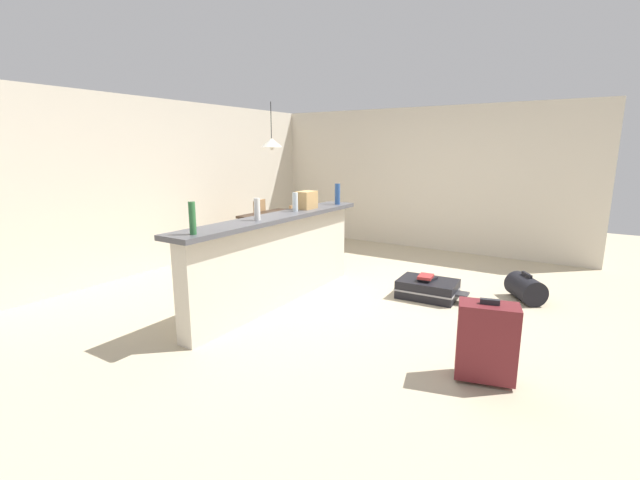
% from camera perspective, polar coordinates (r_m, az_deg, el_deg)
% --- Properties ---
extents(ground_plane, '(13.00, 13.00, 0.05)m').
position_cam_1_polar(ground_plane, '(5.45, 3.70, -7.39)').
color(ground_plane, '#BCAD8E').
extents(wall_back, '(6.60, 0.10, 2.50)m').
position_cam_1_polar(wall_back, '(7.14, -18.33, 7.10)').
color(wall_back, beige).
rests_on(wall_back, ground_plane).
extents(wall_right, '(0.10, 6.00, 2.50)m').
position_cam_1_polar(wall_right, '(8.08, 12.45, 7.91)').
color(wall_right, beige).
rests_on(wall_right, ground_plane).
extents(partition_half_wall, '(2.80, 0.20, 0.99)m').
position_cam_1_polar(partition_half_wall, '(5.02, -5.60, -2.91)').
color(partition_half_wall, beige).
rests_on(partition_half_wall, ground_plane).
extents(bar_countertop, '(2.96, 0.40, 0.05)m').
position_cam_1_polar(bar_countertop, '(4.91, -5.72, 2.98)').
color(bar_countertop, '#4C4C51').
rests_on(bar_countertop, partition_half_wall).
extents(bottle_green, '(0.06, 0.06, 0.29)m').
position_cam_1_polar(bottle_green, '(3.93, -16.53, 2.79)').
color(bottle_green, '#2D6B38').
rests_on(bottle_green, bar_countertop).
extents(bottle_white, '(0.07, 0.07, 0.23)m').
position_cam_1_polar(bottle_white, '(4.58, -8.32, 4.05)').
color(bottle_white, silver).
rests_on(bottle_white, bar_countertop).
extents(bottle_clear, '(0.07, 0.07, 0.23)m').
position_cam_1_polar(bottle_clear, '(5.20, -3.31, 5.04)').
color(bottle_clear, silver).
rests_on(bottle_clear, bar_countertop).
extents(bottle_blue, '(0.07, 0.07, 0.28)m').
position_cam_1_polar(bottle_blue, '(5.86, 2.32, 6.09)').
color(bottle_blue, '#284C89').
rests_on(bottle_blue, bar_countertop).
extents(grocery_bag, '(0.26, 0.18, 0.22)m').
position_cam_1_polar(grocery_bag, '(5.42, -1.81, 5.30)').
color(grocery_bag, tan).
rests_on(grocery_bag, bar_countertop).
extents(dining_table, '(1.10, 0.80, 0.74)m').
position_cam_1_polar(dining_table, '(7.13, -5.69, 2.74)').
color(dining_table, '#332319').
rests_on(dining_table, ground_plane).
extents(dining_chair_near_partition, '(0.42, 0.42, 0.93)m').
position_cam_1_polar(dining_chair_near_partition, '(6.76, -2.23, 1.17)').
color(dining_chair_near_partition, '#9E754C').
rests_on(dining_chair_near_partition, ground_plane).
extents(dining_chair_far_side, '(0.49, 0.49, 0.93)m').
position_cam_1_polar(dining_chair_far_side, '(7.51, -8.62, 2.12)').
color(dining_chair_far_side, '#9E754C').
rests_on(dining_chair_far_side, ground_plane).
extents(pendant_lamp, '(0.34, 0.34, 0.74)m').
position_cam_1_polar(pendant_lamp, '(7.03, -6.42, 12.67)').
color(pendant_lamp, black).
extents(suitcase_flat_black, '(0.53, 0.84, 0.22)m').
position_cam_1_polar(suitcase_flat_black, '(5.44, 14.07, -6.27)').
color(suitcase_flat_black, black).
rests_on(suitcase_flat_black, ground_plane).
extents(duffel_bag_black, '(0.57, 0.52, 0.34)m').
position_cam_1_polar(duffel_bag_black, '(5.72, 25.53, -5.80)').
color(duffel_bag_black, black).
rests_on(duffel_bag_black, ground_plane).
extents(suitcase_upright_maroon, '(0.34, 0.49, 0.67)m').
position_cam_1_polar(suitcase_upright_maroon, '(3.64, 21.16, -12.36)').
color(suitcase_upright_maroon, maroon).
rests_on(suitcase_upright_maroon, ground_plane).
extents(book_stack, '(0.28, 0.20, 0.07)m').
position_cam_1_polar(book_stack, '(5.40, 13.92, -4.83)').
color(book_stack, black).
rests_on(book_stack, suitcase_flat_black).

